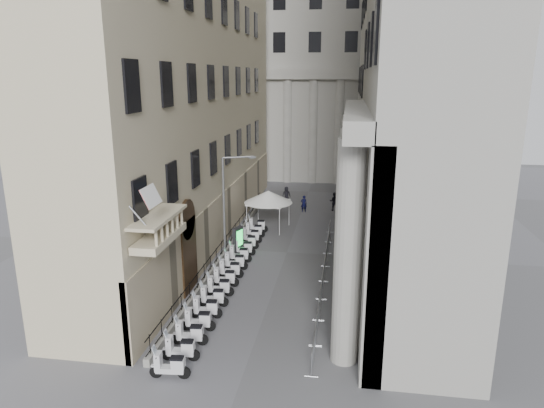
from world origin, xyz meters
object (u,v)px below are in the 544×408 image
Objects in this scene: scooter_0 at (171,378)px; street_lamp at (227,199)px; pedestrian_a at (304,204)px; pedestrian_b at (334,201)px; security_tent at (266,196)px; info_kiosk at (238,241)px.

street_lamp reaches higher than scooter_0.
pedestrian_b is (2.78, 0.98, 0.09)m from pedestrian_a.
security_tent is at bearing 53.95° from street_lamp.
info_kiosk reaches higher than pedestrian_a.
scooter_0 is 0.74× the size of info_kiosk.
security_tent is 8.47m from pedestrian_b.
pedestrian_b is at bearing 48.72° from security_tent.
info_kiosk is at bearing -3.42° from scooter_0.
street_lamp is (-0.99, 14.24, 4.21)m from scooter_0.
pedestrian_a reaches higher than scooter_0.
scooter_0 is 0.94× the size of pedestrian_a.
pedestrian_a is at bearing 47.23° from street_lamp.
street_lamp is 15.45m from pedestrian_b.
security_tent is at bearing 52.25° from pedestrian_a.
security_tent reaches higher than pedestrian_a.
security_tent is (0.53, 21.41, 2.71)m from scooter_0.
security_tent is 2.25× the size of pedestrian_b.
pedestrian_a is (2.67, 5.23, -1.92)m from security_tent.
security_tent is 0.56× the size of street_lamp.
info_kiosk is 1.15× the size of pedestrian_b.
street_lamp is at bearing -112.64° from info_kiosk.
street_lamp is at bearing -101.96° from security_tent.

